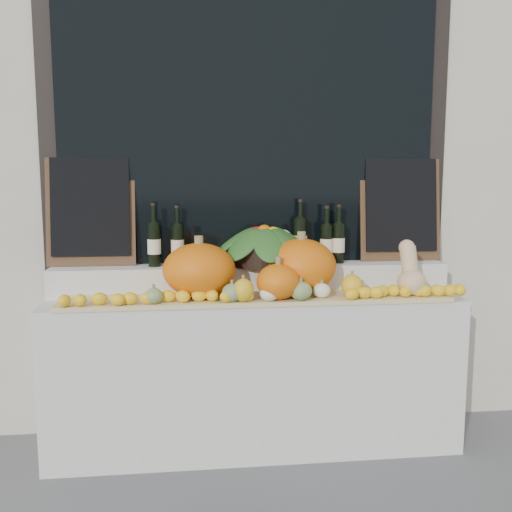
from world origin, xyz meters
TOP-DOWN VIEW (x-y plane):
  - storefront_facade at (0.00, 2.25)m, footprint 7.00×0.94m
  - display_sill at (0.00, 1.52)m, footprint 2.30×0.55m
  - rear_tier at (0.00, 1.68)m, footprint 2.30×0.25m
  - straw_bedding at (0.00, 1.40)m, footprint 2.10×0.32m
  - pumpkin_left at (-0.31, 1.44)m, footprint 0.47×0.47m
  - pumpkin_right at (0.26, 1.49)m, footprint 0.49×0.49m
  - pumpkin_center at (0.10, 1.32)m, footprint 0.26×0.26m
  - butternut_squash at (0.85, 1.36)m, footprint 0.16×0.21m
  - decorative_gourds at (0.10, 1.30)m, footprint 1.16×0.17m
  - lemon_heap at (0.00, 1.29)m, footprint 2.20×0.16m
  - produce_bowl at (0.07, 1.66)m, footprint 0.64×0.64m
  - wine_bottle_far_left at (-0.56, 1.66)m, footprint 0.08×0.08m
  - wine_bottle_near_left at (-0.43, 1.70)m, footprint 0.08×0.08m
  - wine_bottle_tall at (0.29, 1.70)m, footprint 0.08×0.08m
  - wine_bottle_near_right at (0.44, 1.67)m, footprint 0.08×0.08m
  - wine_bottle_far_right at (0.52, 1.67)m, footprint 0.08×0.08m
  - chalkboard_left at (-0.92, 1.74)m, footprint 0.50×0.11m
  - chalkboard_right at (0.92, 1.74)m, footprint 0.50×0.11m

SIDE VIEW (x-z plane):
  - display_sill at x=0.00m, z-range 0.00..0.88m
  - straw_bedding at x=0.00m, z-range 0.88..0.90m
  - lemon_heap at x=0.00m, z-range 0.91..0.97m
  - decorative_gourds at x=0.10m, z-range 0.88..1.03m
  - rear_tier at x=0.00m, z-range 0.88..1.04m
  - pumpkin_center at x=0.10m, z-range 0.91..1.09m
  - butternut_squash at x=0.85m, z-range 0.88..1.17m
  - pumpkin_left at x=-0.31m, z-range 0.91..1.20m
  - pumpkin_right at x=0.26m, z-range 0.91..1.21m
  - produce_bowl at x=0.07m, z-range 1.03..1.28m
  - wine_bottle_near_right at x=0.44m, z-range 0.99..1.33m
  - wine_bottle_near_left at x=-0.43m, z-range 0.99..1.34m
  - wine_bottle_far_right at x=0.52m, z-range 0.99..1.34m
  - wine_bottle_far_left at x=-0.56m, z-range 0.99..1.35m
  - wine_bottle_tall at x=0.29m, z-range 0.99..1.37m
  - chalkboard_left at x=-0.92m, z-range 1.05..1.67m
  - chalkboard_right at x=0.92m, z-range 1.05..1.67m
  - storefront_facade at x=0.00m, z-range 0.00..4.50m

